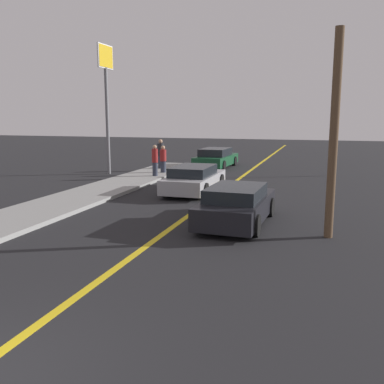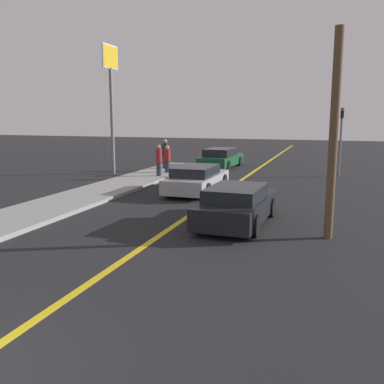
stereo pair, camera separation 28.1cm
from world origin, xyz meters
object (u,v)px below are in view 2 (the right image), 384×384
at_px(utility_pole, 333,136).
at_px(car_far_distant, 221,158).
at_px(pedestrian_far_standing, 165,154).
at_px(traffic_light, 341,135).
at_px(car_near_right_lane, 237,205).
at_px(roadside_sign, 111,81).
at_px(pedestrian_near_curb, 159,160).
at_px(car_ahead_center, 197,179).
at_px(pedestrian_mid_group, 167,159).

bearing_deg(utility_pole, car_far_distant, 114.82).
relative_size(pedestrian_far_standing, traffic_light, 0.47).
height_order(car_near_right_lane, traffic_light, traffic_light).
distance_m(roadside_sign, utility_pole, 16.23).
relative_size(car_far_distant, pedestrian_near_curb, 2.80).
bearing_deg(car_near_right_lane, car_ahead_center, 122.37).
bearing_deg(car_near_right_lane, pedestrian_mid_group, 124.25).
distance_m(car_near_right_lane, utility_pole, 3.64).
distance_m(car_near_right_lane, pedestrian_mid_group, 11.86).
distance_m(car_ahead_center, car_far_distant, 9.60).
relative_size(car_ahead_center, traffic_light, 1.18).
bearing_deg(car_ahead_center, pedestrian_far_standing, 121.90).
xyz_separation_m(car_near_right_lane, car_far_distant, (-4.27, 14.49, 0.01)).
height_order(roadside_sign, utility_pole, roadside_sign).
bearing_deg(traffic_light, utility_pole, -91.59).
bearing_deg(pedestrian_far_standing, car_ahead_center, -58.14).
distance_m(car_far_distant, roadside_sign, 8.65).
distance_m(traffic_light, utility_pole, 13.27).
distance_m(car_ahead_center, traffic_light, 9.81).
distance_m(pedestrian_near_curb, pedestrian_mid_group, 1.52).
relative_size(pedestrian_near_curb, utility_pole, 0.30).
bearing_deg(pedestrian_mid_group, utility_pole, -49.87).
bearing_deg(pedestrian_near_curb, pedestrian_mid_group, 93.89).
xyz_separation_m(car_far_distant, pedestrian_near_curb, (-1.94, -5.97, 0.38)).
bearing_deg(traffic_light, pedestrian_mid_group, -165.38).
xyz_separation_m(car_near_right_lane, roadside_sign, (-9.54, 9.51, 4.72)).
height_order(pedestrian_near_curb, utility_pole, utility_pole).
xyz_separation_m(car_ahead_center, roadside_sign, (-6.63, 4.52, 4.73)).
xyz_separation_m(car_ahead_center, traffic_light, (6.06, 7.51, 1.75)).
height_order(car_ahead_center, utility_pole, utility_pole).
distance_m(car_near_right_lane, car_ahead_center, 5.77).
bearing_deg(pedestrian_far_standing, car_near_right_lane, -58.78).
relative_size(car_ahead_center, car_far_distant, 0.95).
distance_m(pedestrian_near_curb, utility_pole, 13.05).
relative_size(pedestrian_mid_group, roadside_sign, 0.21).
bearing_deg(utility_pole, pedestrian_mid_group, 130.13).
bearing_deg(car_far_distant, utility_pole, -62.63).
bearing_deg(roadside_sign, traffic_light, 13.25).
relative_size(car_near_right_lane, utility_pole, 0.76).
bearing_deg(utility_pole, pedestrian_far_standing, 128.32).
height_order(car_far_distant, pedestrian_near_curb, pedestrian_near_curb).
xyz_separation_m(car_near_right_lane, pedestrian_near_curb, (-6.21, 8.52, 0.39)).
bearing_deg(roadside_sign, car_near_right_lane, -44.89).
bearing_deg(pedestrian_near_curb, utility_pole, -45.89).
bearing_deg(car_ahead_center, utility_pole, -45.22).
bearing_deg(car_ahead_center, traffic_light, 51.16).
relative_size(pedestrian_mid_group, traffic_light, 0.41).
bearing_deg(car_ahead_center, roadside_sign, 145.73).
relative_size(pedestrian_mid_group, pedestrian_far_standing, 0.86).
bearing_deg(pedestrian_near_curb, car_near_right_lane, -53.88).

